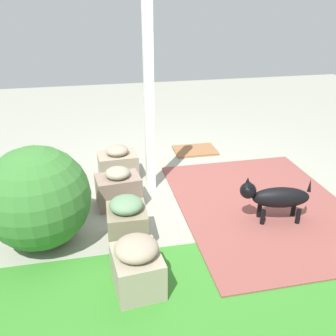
# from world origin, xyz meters

# --- Properties ---
(ground_plane) EXTENTS (12.00, 12.00, 0.00)m
(ground_plane) POSITION_xyz_m (0.00, 0.00, 0.00)
(ground_plane) COLOR gray
(brick_path) EXTENTS (1.80, 2.40, 0.02)m
(brick_path) POSITION_xyz_m (-0.78, 0.52, 0.01)
(brick_path) COLOR brown
(brick_path) RESTS_ON ground
(porch_pillar) EXTENTS (0.10, 0.10, 2.11)m
(porch_pillar) POSITION_xyz_m (0.35, -0.21, 1.06)
(porch_pillar) COLOR white
(porch_pillar) RESTS_ON ground
(stone_planter_nearest) EXTENTS (0.50, 0.38, 0.43)m
(stone_planter_nearest) POSITION_xyz_m (0.71, -0.55, 0.19)
(stone_planter_nearest) COLOR gray
(stone_planter_nearest) RESTS_ON ground
(stone_planter_near) EXTENTS (0.50, 0.37, 0.45)m
(stone_planter_near) POSITION_xyz_m (0.76, 0.14, 0.20)
(stone_planter_near) COLOR gray
(stone_planter_near) RESTS_ON ground
(stone_planter_mid) EXTENTS (0.37, 0.40, 0.47)m
(stone_planter_mid) POSITION_xyz_m (0.74, 0.83, 0.22)
(stone_planter_mid) COLOR gray
(stone_planter_mid) RESTS_ON ground
(stone_planter_far) EXTENTS (0.40, 0.46, 0.46)m
(stone_planter_far) POSITION_xyz_m (0.74, 1.47, 0.22)
(stone_planter_far) COLOR gray
(stone_planter_far) RESTS_ON ground
(round_shrub) EXTENTS (0.95, 0.95, 0.95)m
(round_shrub) POSITION_xyz_m (1.52, 0.68, 0.47)
(round_shrub) COLOR #36732E
(round_shrub) RESTS_ON ground
(terracotta_pot_spiky) EXTENTS (0.25, 0.25, 0.51)m
(terracotta_pot_spiky) POSITION_xyz_m (1.69, -0.62, 0.24)
(terracotta_pot_spiky) COLOR #BB7A51
(terracotta_pot_spiky) RESTS_ON ground
(dog) EXTENTS (0.72, 0.29, 0.49)m
(dog) POSITION_xyz_m (-0.75, 0.80, 0.28)
(dog) COLOR black
(dog) RESTS_ON ground
(doormat) EXTENTS (0.62, 0.45, 0.03)m
(doormat) POSITION_xyz_m (-0.48, -1.18, 0.01)
(doormat) COLOR #8D5E3B
(doormat) RESTS_ON ground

